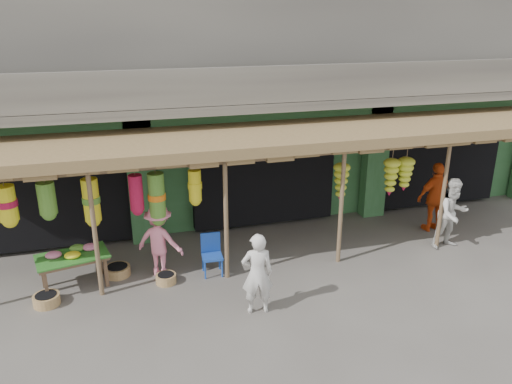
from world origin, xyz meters
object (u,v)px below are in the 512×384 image
object	(u,v)px
blue_chair	(211,252)
person_shopper	(160,241)
person_right	(452,214)
person_vendor	(436,197)
flower_table	(73,257)
person_front	(257,274)

from	to	relation	value
blue_chair	person_shopper	size ratio (longest dim) A/B	0.56
blue_chair	person_right	distance (m)	5.57
blue_chair	person_vendor	bearing A→B (deg)	9.07
flower_table	person_shopper	size ratio (longest dim) A/B	0.96
person_right	person_shopper	distance (m)	6.61
person_shopper	blue_chair	bearing A→B (deg)	-159.91
person_vendor	person_shopper	world-z (taller)	person_vendor
person_right	person_shopper	xyz separation A→B (m)	(-6.58, 0.53, -0.07)
person_front	person_vendor	bearing A→B (deg)	-147.64
person_front	blue_chair	bearing A→B (deg)	-64.05
blue_chair	flower_table	bearing A→B (deg)	178.80
person_right	person_shopper	bearing A→B (deg)	171.51
flower_table	person_right	xyz separation A→B (m)	(8.28, -0.52, 0.19)
person_front	person_vendor	size ratio (longest dim) A/B	0.89
blue_chair	person_right	xyz separation A→B (m)	(5.55, -0.32, 0.36)
person_front	person_shopper	world-z (taller)	person_front
flower_table	person_right	bearing A→B (deg)	-15.96
person_right	person_front	bearing A→B (deg)	-168.94
person_front	person_shopper	xyz separation A→B (m)	(-1.55, 1.87, -0.01)
blue_chair	person_vendor	world-z (taller)	person_vendor
blue_chair	person_front	size ratio (longest dim) A/B	0.55
blue_chair	person_vendor	distance (m)	5.81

